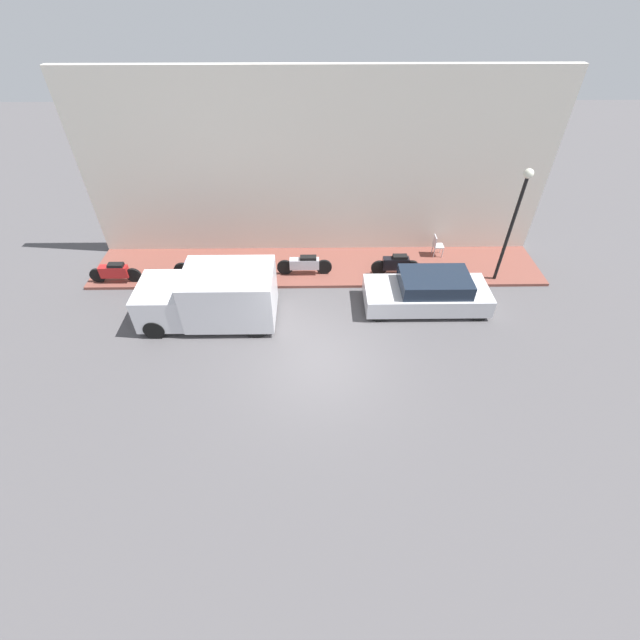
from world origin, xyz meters
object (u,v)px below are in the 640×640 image
at_px(scooter_silver, 305,264).
at_px(delivery_van, 210,296).
at_px(motorcycle_black, 396,264).
at_px(motorcycle_blue, 201,268).
at_px(cafe_chair, 437,244).
at_px(motorcycle_red, 115,272).
at_px(parked_car, 428,292).
at_px(streetlamp, 516,212).

bearing_deg(scooter_silver, delivery_van, 128.84).
xyz_separation_m(motorcycle_black, motorcycle_blue, (-0.14, 7.46, 0.01)).
height_order(motorcycle_blue, cafe_chair, cafe_chair).
relative_size(delivery_van, motorcycle_blue, 2.18).
height_order(delivery_van, motorcycle_red, delivery_van).
relative_size(motorcycle_blue, motorcycle_red, 1.07).
xyz_separation_m(parked_car, cafe_chair, (3.20, -1.02, -0.01)).
bearing_deg(streetlamp, delivery_van, 101.37).
bearing_deg(streetlamp, cafe_chair, 49.05).
xyz_separation_m(delivery_van, cafe_chair, (3.79, -8.51, -0.37)).
bearing_deg(motorcycle_black, parked_car, -154.80).
bearing_deg(scooter_silver, parked_car, -113.74).
bearing_deg(motorcycle_blue, cafe_chair, -80.88).
bearing_deg(cafe_chair, streetlamp, -130.95).
height_order(motorcycle_blue, motorcycle_red, motorcycle_blue).
height_order(delivery_van, streetlamp, streetlamp).
relative_size(motorcycle_black, motorcycle_blue, 0.89).
height_order(motorcycle_blue, streetlamp, streetlamp).
relative_size(delivery_van, motorcycle_black, 2.44).
height_order(scooter_silver, streetlamp, streetlamp).
bearing_deg(motorcycle_black, cafe_chair, -54.04).
distance_m(delivery_van, scooter_silver, 4.04).
distance_m(parked_car, motorcycle_blue, 8.49).
relative_size(motorcycle_black, streetlamp, 0.43).
relative_size(parked_car, motorcycle_black, 2.33).
bearing_deg(streetlamp, motorcycle_black, 85.14).
distance_m(motorcycle_black, cafe_chair, 2.32).
height_order(delivery_van, scooter_silver, delivery_van).
height_order(delivery_van, motorcycle_black, delivery_van).
bearing_deg(streetlamp, scooter_silver, 86.78).
distance_m(delivery_van, motorcycle_blue, 2.47).
bearing_deg(delivery_van, cafe_chair, -65.99).
distance_m(delivery_van, motorcycle_black, 7.08).
bearing_deg(delivery_van, motorcycle_red, 62.69).
relative_size(motorcycle_black, cafe_chair, 2.11).
xyz_separation_m(motorcycle_red, scooter_silver, (0.43, -7.16, -0.00)).
height_order(parked_car, streetlamp, streetlamp).
relative_size(scooter_silver, streetlamp, 0.49).
xyz_separation_m(delivery_van, motorcycle_red, (2.08, 4.03, -0.43)).
height_order(motorcycle_red, cafe_chair, cafe_chair).
distance_m(scooter_silver, cafe_chair, 5.54).
bearing_deg(motorcycle_blue, scooter_silver, -86.78).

